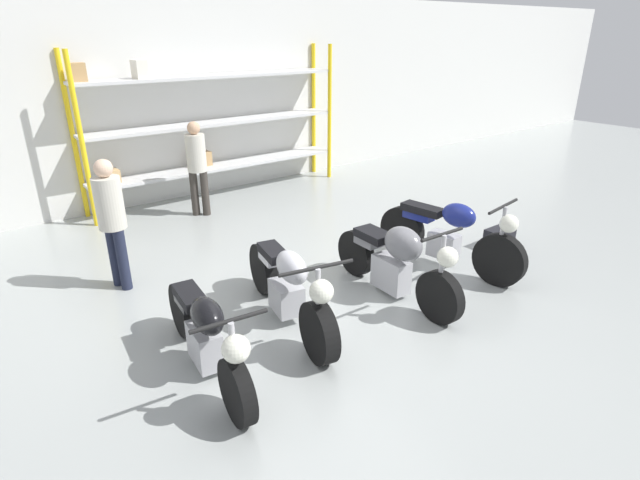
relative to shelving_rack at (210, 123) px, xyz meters
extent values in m
plane|color=#9EA3A0|center=(-0.77, -4.72, -1.38)|extent=(30.00, 30.00, 0.00)
cube|color=silver|center=(-0.77, 0.36, 0.42)|extent=(30.00, 0.08, 3.60)
cylinder|color=yellow|center=(-2.27, -0.28, -0.03)|extent=(0.08, 0.08, 2.70)
cylinder|color=yellow|center=(2.57, -0.28, -0.03)|extent=(0.08, 0.08, 2.70)
cylinder|color=yellow|center=(-2.27, 0.27, -0.03)|extent=(0.08, 0.08, 2.70)
cylinder|color=yellow|center=(2.57, 0.27, -0.03)|extent=(0.08, 0.08, 2.70)
cube|color=silver|center=(0.15, -0.01, -0.82)|extent=(4.84, 0.55, 0.05)
cube|color=silver|center=(0.15, -0.01, -0.01)|extent=(4.84, 0.55, 0.05)
cube|color=silver|center=(0.15, -0.01, 0.81)|extent=(4.84, 0.55, 0.05)
cube|color=silver|center=(-1.17, -0.06, 0.98)|extent=(0.21, 0.27, 0.29)
cube|color=tan|center=(-0.16, 0.14, -0.67)|extent=(0.34, 0.27, 0.26)
cube|color=tan|center=(-1.85, 0.02, -0.69)|extent=(0.25, 0.25, 0.21)
cube|color=tan|center=(-2.08, 0.04, 0.97)|extent=(0.24, 0.24, 0.27)
cylinder|color=black|center=(-2.58, -5.61, -1.10)|extent=(0.19, 0.58, 0.57)
cylinder|color=black|center=(-2.42, -4.14, -1.10)|extent=(0.19, 0.58, 0.57)
cube|color=#ADADB2|center=(-2.50, -4.83, -1.13)|extent=(0.27, 0.45, 0.36)
ellipsoid|color=black|center=(-2.52, -5.00, -0.72)|extent=(0.31, 0.50, 0.30)
cube|color=black|center=(-2.46, -4.50, -0.77)|extent=(0.27, 0.50, 0.10)
cube|color=black|center=(-2.45, -4.40, -0.86)|extent=(0.22, 0.36, 0.12)
cylinder|color=#ADADB2|center=(-2.58, -5.59, -0.79)|extent=(0.06, 0.06, 0.63)
sphere|color=silver|center=(-2.59, -5.66, -0.66)|extent=(0.22, 0.22, 0.22)
cylinder|color=black|center=(-2.58, -5.56, -0.47)|extent=(0.62, 0.11, 0.04)
cylinder|color=black|center=(-1.58, -5.36, -1.08)|extent=(0.28, 0.63, 0.61)
cylinder|color=black|center=(-1.27, -3.86, -1.08)|extent=(0.28, 0.63, 0.61)
cube|color=#ADADB2|center=(-1.41, -4.56, -1.11)|extent=(0.35, 0.44, 0.33)
ellipsoid|color=#B7B7BF|center=(-1.45, -4.73, -0.68)|extent=(0.37, 0.59, 0.31)
cube|color=black|center=(-1.34, -4.21, -0.72)|extent=(0.31, 0.51, 0.10)
cube|color=#B7B7BF|center=(-1.32, -4.13, -0.81)|extent=(0.25, 0.36, 0.12)
cylinder|color=#ADADB2|center=(-1.57, -5.34, -0.75)|extent=(0.06, 0.06, 0.66)
sphere|color=silver|center=(-1.59, -5.41, -0.61)|extent=(0.23, 0.23, 0.23)
cylinder|color=black|center=(-1.57, -5.32, -0.42)|extent=(0.73, 0.18, 0.04)
cylinder|color=black|center=(-0.13, -5.60, -1.09)|extent=(0.15, 0.60, 0.59)
cylinder|color=black|center=(-0.07, -4.18, -1.09)|extent=(0.15, 0.60, 0.59)
cube|color=#ADADB2|center=(-0.10, -4.84, -1.11)|extent=(0.25, 0.48, 0.40)
ellipsoid|color=slate|center=(-0.11, -5.01, -0.67)|extent=(0.35, 0.52, 0.39)
cube|color=black|center=(-0.09, -4.50, -0.73)|extent=(0.29, 0.47, 0.10)
cube|color=slate|center=(-0.08, -4.42, -0.82)|extent=(0.25, 0.33, 0.12)
cylinder|color=#ADADB2|center=(-0.13, -5.58, -0.73)|extent=(0.05, 0.05, 0.71)
sphere|color=silver|center=(-0.13, -5.65, -0.59)|extent=(0.22, 0.22, 0.22)
cylinder|color=black|center=(-0.13, -5.55, -0.37)|extent=(0.60, 0.06, 0.04)
cylinder|color=black|center=(1.13, -5.48, -1.05)|extent=(0.23, 0.68, 0.67)
cylinder|color=black|center=(0.91, -4.04, -1.05)|extent=(0.23, 0.68, 0.67)
cube|color=#ADADB2|center=(1.01, -4.71, -1.08)|extent=(0.29, 0.42, 0.32)
ellipsoid|color=navy|center=(1.04, -4.88, -0.62)|extent=(0.33, 0.49, 0.31)
cube|color=black|center=(0.96, -4.34, -0.67)|extent=(0.30, 0.61, 0.10)
cube|color=navy|center=(0.95, -4.29, -0.76)|extent=(0.24, 0.43, 0.12)
cylinder|color=#ADADB2|center=(1.12, -5.46, -0.71)|extent=(0.06, 0.06, 0.68)
sphere|color=silver|center=(1.13, -5.53, -0.56)|extent=(0.22, 0.22, 0.22)
cylinder|color=black|center=(1.12, -5.43, -0.36)|extent=(0.71, 0.14, 0.04)
cylinder|color=#1E2338|center=(-2.62, -2.60, -0.99)|extent=(0.13, 0.13, 0.78)
cylinder|color=#1E2338|center=(-2.58, -2.77, -0.99)|extent=(0.13, 0.13, 0.78)
cylinder|color=beige|center=(-2.60, -2.69, -0.29)|extent=(0.39, 0.39, 0.62)
sphere|color=beige|center=(-2.60, -2.69, 0.12)|extent=(0.21, 0.21, 0.21)
cylinder|color=#38332D|center=(-0.76, -0.79, -1.00)|extent=(0.13, 0.13, 0.77)
cylinder|color=#38332D|center=(-0.61, -0.90, -1.00)|extent=(0.13, 0.13, 0.77)
cylinder|color=beige|center=(-0.69, -0.85, -0.31)|extent=(0.45, 0.45, 0.61)
sphere|color=tan|center=(-0.69, -0.85, 0.10)|extent=(0.21, 0.21, 0.21)
cube|color=black|center=(2.18, -4.79, -1.24)|extent=(0.44, 0.26, 0.28)
camera|label=1|loc=(-4.00, -8.54, 1.55)|focal=28.00mm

